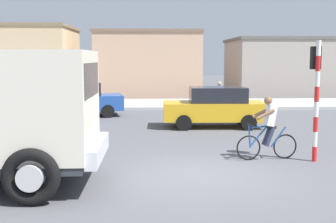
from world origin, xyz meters
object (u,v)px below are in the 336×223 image
cyclist (268,128)px  pedestrian_near_kerb (219,98)px  car_red_near (14,110)px  car_far_side (79,99)px  traffic_light_pole (316,84)px  car_white_mid (215,107)px

cyclist → pedestrian_near_kerb: bearing=89.2°
car_red_near → pedestrian_near_kerb: 9.61m
car_far_side → pedestrian_near_kerb: (6.72, 0.25, 0.03)m
car_red_near → car_far_side: size_ratio=1.01×
traffic_light_pole → car_far_side: 12.32m
cyclist → car_white_mid: size_ratio=0.43×
car_far_side → pedestrian_near_kerb: size_ratio=2.62×
pedestrian_near_kerb → car_far_side: bearing=-177.9°
traffic_light_pole → car_red_near: size_ratio=0.74×
cyclist → traffic_light_pole: traffic_light_pole is taller
car_red_near → car_white_mid: same height
car_far_side → traffic_light_pole: bearing=-50.5°
cyclist → car_far_side: 11.37m
traffic_light_pole → pedestrian_near_kerb: traffic_light_pole is taller
cyclist → car_white_mid: cyclist is taller
car_red_near → car_white_mid: 7.72m
car_white_mid → pedestrian_near_kerb: pedestrian_near_kerb is taller
cyclist → car_far_side: bearing=125.4°
car_white_mid → car_far_side: bearing=149.3°
traffic_light_pole → cyclist: bearing=170.8°
car_red_near → car_white_mid: bearing=6.3°
car_red_near → pedestrian_near_kerb: bearing=28.8°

